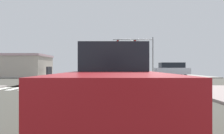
{
  "coord_description": "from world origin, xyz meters",
  "views": [
    {
      "loc": [
        1.96,
        -21.5,
        1.71
      ],
      "look_at": [
        2.09,
        8.11,
        1.73
      ],
      "focal_mm": 28.89,
      "sensor_mm": 36.0,
      "label": 1
    }
  ],
  "objects_px": {
    "street_lamp": "(136,54)",
    "suv_crossing_1": "(171,69)",
    "pickup_farside_1": "(113,83)",
    "bank_building": "(7,65)",
    "sedan_trailing_3": "(91,70)",
    "traffic_signal_mast": "(137,48)",
    "sedan_outer_4": "(99,69)"
  },
  "relations": [
    {
      "from": "street_lamp",
      "to": "suv_crossing_1",
      "type": "height_order",
      "value": "street_lamp"
    },
    {
      "from": "pickup_farside_1",
      "to": "suv_crossing_1",
      "type": "xyz_separation_m",
      "value": [
        8.25,
        20.41,
        0.1
      ]
    },
    {
      "from": "bank_building",
      "to": "suv_crossing_1",
      "type": "bearing_deg",
      "value": -17.37
    },
    {
      "from": "street_lamp",
      "to": "suv_crossing_1",
      "type": "bearing_deg",
      "value": -79.51
    },
    {
      "from": "pickup_farside_1",
      "to": "sedan_trailing_3",
      "type": "xyz_separation_m",
      "value": [
        -4.0,
        31.42,
        -0.17
      ]
    },
    {
      "from": "street_lamp",
      "to": "bank_building",
      "type": "distance_m",
      "value": 25.82
    },
    {
      "from": "bank_building",
      "to": "pickup_farside_1",
      "type": "relative_size",
      "value": 3.13
    },
    {
      "from": "sedan_trailing_3",
      "to": "street_lamp",
      "type": "bearing_deg",
      "value": -157.63
    },
    {
      "from": "suv_crossing_1",
      "to": "sedan_trailing_3",
      "type": "height_order",
      "value": "suv_crossing_1"
    },
    {
      "from": "traffic_signal_mast",
      "to": "sedan_outer_4",
      "type": "bearing_deg",
      "value": 104.71
    },
    {
      "from": "pickup_farside_1",
      "to": "sedan_outer_4",
      "type": "height_order",
      "value": "pickup_farside_1"
    },
    {
      "from": "pickup_farside_1",
      "to": "sedan_trailing_3",
      "type": "height_order",
      "value": "pickup_farside_1"
    },
    {
      "from": "pickup_farside_1",
      "to": "bank_building",
      "type": "bearing_deg",
      "value": 123.76
    },
    {
      "from": "bank_building",
      "to": "sedan_outer_4",
      "type": "bearing_deg",
      "value": 59.73
    },
    {
      "from": "suv_crossing_1",
      "to": "sedan_outer_4",
      "type": "distance_m",
      "value": 37.17
    },
    {
      "from": "traffic_signal_mast",
      "to": "bank_building",
      "type": "relative_size",
      "value": 0.41
    },
    {
      "from": "pickup_farside_1",
      "to": "sedan_outer_4",
      "type": "xyz_separation_m",
      "value": [
        -4.0,
        55.51,
        -0.17
      ]
    },
    {
      "from": "pickup_farside_1",
      "to": "traffic_signal_mast",
      "type": "bearing_deg",
      "value": 80.58
    },
    {
      "from": "suv_crossing_1",
      "to": "sedan_outer_4",
      "type": "height_order",
      "value": "suv_crossing_1"
    },
    {
      "from": "sedan_trailing_3",
      "to": "bank_building",
      "type": "bearing_deg",
      "value": 8.67
    },
    {
      "from": "bank_building",
      "to": "sedan_trailing_3",
      "type": "distance_m",
      "value": 15.64
    },
    {
      "from": "bank_building",
      "to": "pickup_farside_1",
      "type": "height_order",
      "value": "bank_building"
    },
    {
      "from": "bank_building",
      "to": "suv_crossing_1",
      "type": "height_order",
      "value": "bank_building"
    },
    {
      "from": "traffic_signal_mast",
      "to": "bank_building",
      "type": "xyz_separation_m",
      "value": [
        -23.52,
        4.4,
        -2.84
      ]
    },
    {
      "from": "traffic_signal_mast",
      "to": "street_lamp",
      "type": "xyz_separation_m",
      "value": [
        1.39,
        10.66,
        -0.23
      ]
    },
    {
      "from": "pickup_farside_1",
      "to": "sedan_trailing_3",
      "type": "relative_size",
      "value": 1.19
    },
    {
      "from": "street_lamp",
      "to": "suv_crossing_1",
      "type": "distance_m",
      "value": 15.51
    },
    {
      "from": "street_lamp",
      "to": "sedan_outer_4",
      "type": "xyz_separation_m",
      "value": [
        -9.48,
        20.19,
        -3.52
      ]
    },
    {
      "from": "pickup_farside_1",
      "to": "sedan_trailing_3",
      "type": "distance_m",
      "value": 31.67
    },
    {
      "from": "suv_crossing_1",
      "to": "bank_building",
      "type": "bearing_deg",
      "value": -107.37
    },
    {
      "from": "bank_building",
      "to": "sedan_outer_4",
      "type": "distance_m",
      "value": 30.63
    },
    {
      "from": "bank_building",
      "to": "pickup_farside_1",
      "type": "distance_m",
      "value": 34.97
    }
  ]
}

